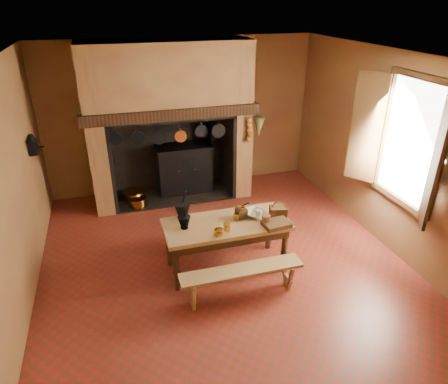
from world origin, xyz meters
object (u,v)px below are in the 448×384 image
(mixing_bowl, at_px, (255,213))
(wicker_basket, at_px, (278,211))
(work_table, at_px, (226,230))
(coffee_grinder, at_px, (241,212))
(iron_range, at_px, (185,168))
(bench_front, at_px, (242,276))

(mixing_bowl, distance_m, wicker_basket, 0.32)
(work_table, bearing_deg, coffee_grinder, 17.46)
(iron_range, xyz_separation_m, work_table, (0.06, -2.56, 0.12))
(wicker_basket, bearing_deg, bench_front, -125.19)
(iron_range, relative_size, wicker_basket, 6.07)
(bench_front, bearing_deg, coffee_grinder, 72.25)
(iron_range, distance_m, bench_front, 3.21)
(work_table, distance_m, mixing_bowl, 0.46)
(bench_front, distance_m, coffee_grinder, 0.90)
(coffee_grinder, bearing_deg, bench_front, -118.45)
(iron_range, distance_m, wicker_basket, 2.71)
(work_table, height_order, bench_front, work_table)
(iron_range, distance_m, work_table, 2.56)
(bench_front, distance_m, wicker_basket, 1.08)
(iron_range, bearing_deg, coffee_grinder, -83.42)
(bench_front, height_order, wicker_basket, wicker_basket)
(work_table, height_order, wicker_basket, wicker_basket)
(coffee_grinder, bearing_deg, wicker_basket, -21.10)
(bench_front, xyz_separation_m, mixing_bowl, (0.43, 0.71, 0.43))
(iron_range, bearing_deg, bench_front, -89.01)
(iron_range, height_order, coffee_grinder, iron_range)
(iron_range, xyz_separation_m, coffee_grinder, (0.29, -2.49, 0.32))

